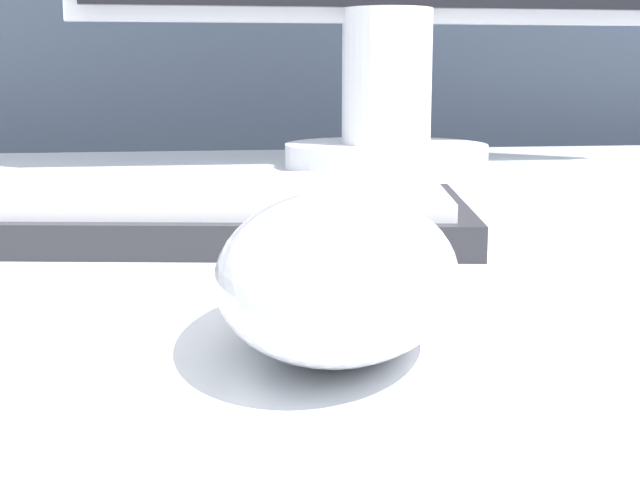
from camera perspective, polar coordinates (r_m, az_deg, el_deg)
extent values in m
cube|color=#333D4C|center=(1.08, -3.88, 1.72)|extent=(5.00, 0.03, 1.31)
ellipsoid|color=white|center=(0.26, 1.15, -1.95)|extent=(0.10, 0.13, 0.05)
cube|color=#28282D|center=(0.47, -15.24, 1.50)|extent=(0.41, 0.21, 0.02)
cube|color=silver|center=(0.47, -15.31, 2.94)|extent=(0.39, 0.19, 0.01)
cylinder|color=white|center=(0.77, 4.23, 5.42)|extent=(0.17, 0.17, 0.02)
cylinder|color=white|center=(0.76, 4.30, 10.36)|extent=(0.08, 0.08, 0.11)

